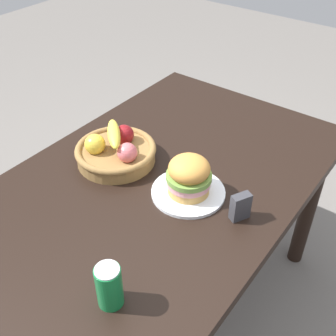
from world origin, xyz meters
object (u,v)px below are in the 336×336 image
(sandwich, at_px, (189,175))
(fruit_basket, at_px, (116,151))
(soda_can, at_px, (109,286))
(napkin_holder, at_px, (240,207))
(plate, at_px, (188,192))

(sandwich, height_order, fruit_basket, sandwich)
(sandwich, height_order, soda_can, sandwich)
(sandwich, distance_m, soda_can, 0.46)
(fruit_basket, bearing_deg, napkin_holder, -88.91)
(plate, distance_m, soda_can, 0.46)
(plate, bearing_deg, sandwich, 0.00)
(soda_can, xyz_separation_m, fruit_basket, (0.45, 0.39, -0.02))
(plate, relative_size, soda_can, 1.93)
(plate, bearing_deg, napkin_holder, -89.27)
(fruit_basket, distance_m, napkin_holder, 0.50)
(soda_can, bearing_deg, plate, 9.70)
(plate, height_order, soda_can, soda_can)
(sandwich, relative_size, fruit_basket, 0.51)
(napkin_holder, bearing_deg, fruit_basket, 118.04)
(soda_can, bearing_deg, napkin_holder, -13.66)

